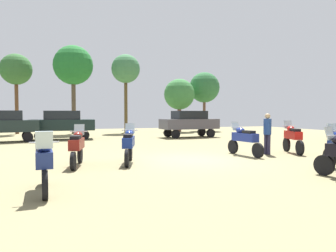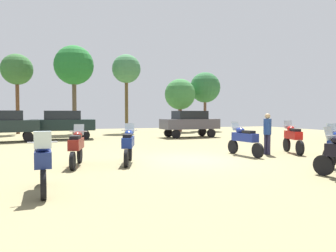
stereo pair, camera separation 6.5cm
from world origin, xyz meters
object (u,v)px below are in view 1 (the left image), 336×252
(motorcycle_2, at_px, (244,139))
(person_2, at_px, (267,130))
(tree_4, at_px, (179,95))
(motorcycle_3, at_px, (293,137))
(car_1, at_px, (189,122))
(tree_6, at_px, (73,66))
(motorcycle_4, at_px, (44,162))
(car_3, at_px, (2,124))
(tree_5, at_px, (126,70))
(tree_1, at_px, (16,70))
(car_2, at_px, (63,123))
(motorcycle_9, at_px, (77,146))
(motorcycle_1, at_px, (129,144))
(tree_7, at_px, (204,88))

(motorcycle_2, height_order, person_2, person_2)
(person_2, xyz_separation_m, tree_4, (2.57, 17.67, 2.58))
(motorcycle_3, bearing_deg, motorcycle_2, -163.25)
(car_1, bearing_deg, motorcycle_2, 166.10)
(person_2, distance_m, tree_6, 19.89)
(motorcycle_3, distance_m, motorcycle_4, 11.23)
(motorcycle_2, distance_m, car_3, 15.25)
(motorcycle_4, height_order, car_1, car_1)
(tree_5, bearing_deg, motorcycle_2, -85.07)
(tree_1, bearing_deg, car_3, -89.58)
(motorcycle_4, bearing_deg, motorcycle_2, -155.69)
(car_2, bearing_deg, motorcycle_9, -175.72)
(car_3, xyz_separation_m, tree_6, (4.69, 7.19, 4.85))
(motorcycle_1, xyz_separation_m, motorcycle_9, (-1.82, -0.03, -0.01))
(motorcycle_3, distance_m, car_3, 17.18)
(tree_1, distance_m, tree_7, 18.03)
(tree_1, xyz_separation_m, tree_4, (14.79, -1.28, -1.93))
(motorcycle_3, xyz_separation_m, car_3, (-13.53, 10.58, 0.44))
(tree_1, bearing_deg, motorcycle_9, -78.30)
(motorcycle_1, bearing_deg, motorcycle_3, 20.43)
(tree_7, bearing_deg, tree_6, -175.90)
(motorcycle_1, height_order, tree_6, tree_6)
(car_1, bearing_deg, motorcycle_1, 143.40)
(person_2, bearing_deg, tree_7, 144.75)
(motorcycle_3, distance_m, tree_7, 19.59)
(car_1, height_order, tree_1, tree_1)
(tree_4, xyz_separation_m, tree_5, (-5.28, 0.36, 2.27))
(motorcycle_3, xyz_separation_m, tree_5, (-4.08, 18.04, 5.19))
(motorcycle_4, xyz_separation_m, car_2, (0.60, 15.57, 0.46))
(person_2, xyz_separation_m, tree_1, (-12.22, 18.95, 4.51))
(motorcycle_9, bearing_deg, person_2, 15.68)
(motorcycle_9, xyz_separation_m, person_2, (8.18, 0.57, 0.37))
(motorcycle_4, relative_size, person_2, 1.14)
(motorcycle_2, bearing_deg, person_2, -7.62)
(tree_5, bearing_deg, person_2, -81.44)
(motorcycle_1, height_order, tree_5, tree_5)
(motorcycle_1, height_order, tree_1, tree_1)
(car_1, distance_m, tree_1, 16.01)
(motorcycle_9, bearing_deg, tree_7, 65.82)
(motorcycle_2, relative_size, tree_4, 0.44)
(motorcycle_4, bearing_deg, tree_6, -97.18)
(tree_6, bearing_deg, motorcycle_3, -63.55)
(motorcycle_4, bearing_deg, car_1, -126.68)
(tree_5, bearing_deg, motorcycle_9, -106.39)
(motorcycle_9, bearing_deg, motorcycle_2, 16.45)
(car_1, bearing_deg, motorcycle_9, 137.21)
(car_3, height_order, tree_4, tree_4)
(car_3, bearing_deg, tree_4, -71.23)
(car_1, distance_m, tree_6, 11.92)
(tree_1, height_order, tree_6, tree_6)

